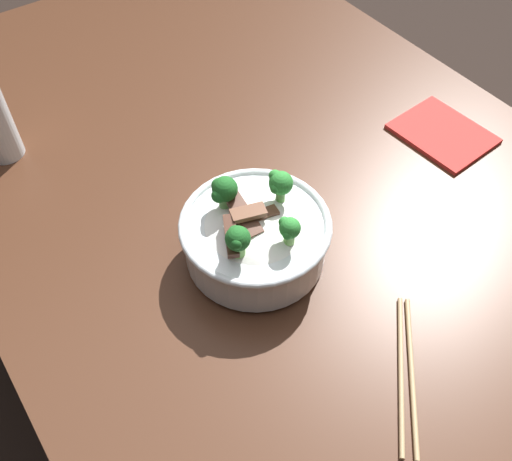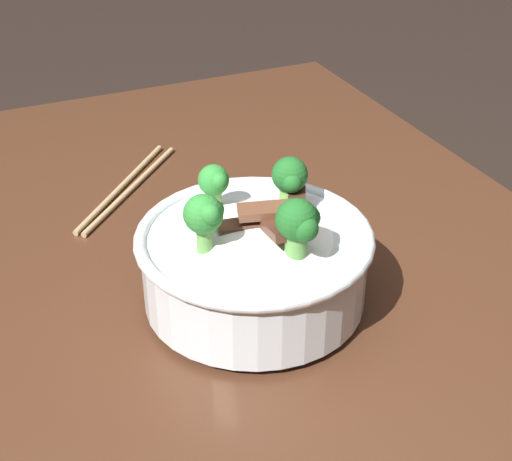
{
  "view_description": "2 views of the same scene",
  "coord_description": "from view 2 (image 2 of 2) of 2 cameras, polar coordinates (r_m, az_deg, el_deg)",
  "views": [
    {
      "loc": [
        -0.6,
        0.43,
        1.47
      ],
      "look_at": [
        -0.14,
        0.1,
        0.78
      ],
      "focal_mm": 40.51,
      "sensor_mm": 36.0,
      "label": 1
    },
    {
      "loc": [
        0.38,
        -0.12,
        1.21
      ],
      "look_at": [
        -0.16,
        0.12,
        0.84
      ],
      "focal_mm": 53.15,
      "sensor_mm": 36.0,
      "label": 2
    }
  ],
  "objects": [
    {
      "name": "chopsticks_pair",
      "position": [
        0.96,
        -9.71,
        3.22
      ],
      "size": [
        0.18,
        0.17,
        0.01
      ],
      "color": "tan",
      "rests_on": "dining_table"
    },
    {
      "name": "rice_bowl",
      "position": [
        0.72,
        -0.1,
        -2.06
      ],
      "size": [
        0.22,
        0.22,
        0.14
      ],
      "color": "silver",
      "rests_on": "dining_table"
    }
  ]
}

